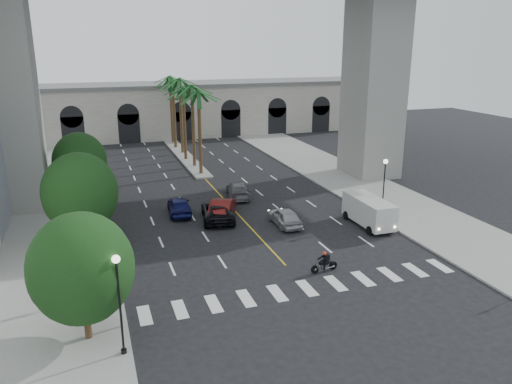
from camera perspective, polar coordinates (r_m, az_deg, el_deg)
name	(u,v)px	position (r m, az deg, el deg)	size (l,w,h in m)	color
ground	(297,278)	(33.10, 4.75, -9.75)	(140.00, 140.00, 0.00)	black
sidewalk_left	(60,226)	(44.63, -21.54, -3.67)	(8.00, 100.00, 0.15)	gray
sidewalk_right	(374,193)	(52.14, 13.34, -0.06)	(8.00, 100.00, 0.15)	gray
median	(184,156)	(67.77, -8.18, 4.08)	(2.00, 24.00, 0.20)	gray
pier_building	(163,110)	(83.61, -10.56, 9.25)	(71.00, 10.50, 8.50)	silver
bridge	(244,2)	(51.60, -1.42, 20.92)	(75.00, 13.00, 26.00)	gray
palm_a	(199,95)	(56.66, -6.58, 10.91)	(3.20, 3.20, 10.30)	#47331E
palm_b	(192,90)	(60.55, -7.34, 11.51)	(3.20, 3.20, 10.60)	#47331E
palm_c	(183,91)	(64.44, -8.33, 11.37)	(3.20, 3.20, 10.10)	#47331E
palm_d	(180,82)	(68.36, -8.71, 12.27)	(3.20, 3.20, 10.90)	#47331E
palm_e	(173,84)	(72.28, -9.49, 12.10)	(3.20, 3.20, 10.40)	#47331E
palm_f	(170,80)	(76.24, -9.80, 12.52)	(3.20, 3.20, 10.70)	#47331E
street_tree_near	(81,268)	(26.34, -19.32, -8.25)	(5.20, 5.20, 6.89)	#382616
street_tree_mid	(80,193)	(38.53, -19.47, -0.10)	(5.44, 5.44, 7.21)	#382616
street_tree_far	(80,161)	(50.25, -19.48, 3.31)	(5.04, 5.04, 6.68)	#382616
lamp_post_left_near	(119,297)	(24.89, -15.37, -11.46)	(0.40, 0.40, 5.35)	black
lamp_post_left_far	(101,183)	(44.57, -17.32, 0.99)	(0.40, 0.40, 5.35)	black
lamp_post_right	(384,184)	(43.76, 14.42, 0.94)	(0.40, 0.40, 5.35)	black
traffic_signal_near	(119,286)	(27.44, -15.43, -10.36)	(0.25, 0.18, 3.65)	black
traffic_signal_far	(114,257)	(31.07, -15.96, -7.11)	(0.25, 0.18, 3.65)	black
motorcycle_rider	(325,262)	(33.90, 7.90, -7.97)	(2.01, 0.54, 1.45)	black
car_a	(285,217)	(41.82, 3.30, -2.83)	(1.77, 4.39, 1.50)	#A1A0A5
car_b	(222,208)	(43.73, -3.86, -1.81)	(1.82, 5.21, 1.72)	#511110
car_c	(218,211)	(43.12, -4.41, -2.20)	(2.60, 5.64, 1.57)	black
car_d	(238,190)	(49.31, -2.08, 0.24)	(2.09, 5.15, 1.49)	slate
car_e	(179,206)	(44.92, -8.77, -1.54)	(1.90, 4.73, 1.61)	#10134B
cargo_van	(369,211)	(42.53, 12.80, -2.10)	(2.27, 5.55, 2.36)	silver
pedestrian_a	(113,287)	(30.92, -16.08, -10.43)	(0.59, 0.39, 1.61)	black
pedestrian_b	(91,251)	(36.04, -18.33, -6.42)	(0.91, 0.71, 1.87)	black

